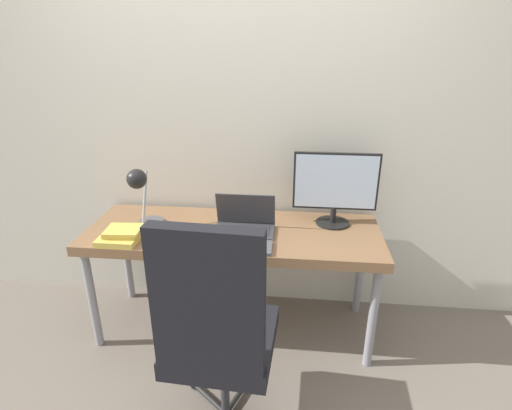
{
  "coord_description": "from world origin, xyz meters",
  "views": [
    {
      "loc": [
        0.37,
        -1.85,
        1.77
      ],
      "look_at": [
        0.14,
        0.29,
        0.9
      ],
      "focal_mm": 28.0,
      "sensor_mm": 36.0,
      "label": 1
    }
  ],
  "objects": [
    {
      "name": "monitor",
      "position": [
        0.61,
        0.47,
        0.97
      ],
      "size": [
        0.51,
        0.21,
        0.46
      ],
      "color": "black",
      "rests_on": "desk"
    },
    {
      "name": "office_chair",
      "position": [
        0.05,
        -0.48,
        0.64
      ],
      "size": [
        0.54,
        0.55,
        1.17
      ],
      "color": "black",
      "rests_on": "ground_plane"
    },
    {
      "name": "desk",
      "position": [
        0.0,
        0.32,
        0.66
      ],
      "size": [
        1.78,
        0.64,
        0.72
      ],
      "color": "brown",
      "rests_on": "ground_plane"
    },
    {
      "name": "laptop",
      "position": [
        0.07,
        0.31,
        0.77
      ],
      "size": [
        0.36,
        0.22,
        0.22
      ],
      "color": "#38383D",
      "rests_on": "desk"
    },
    {
      "name": "ground_plane",
      "position": [
        0.0,
        0.0,
        0.0
      ],
      "size": [
        12.0,
        12.0,
        0.0
      ],
      "primitive_type": "plane",
      "color": "#70665B"
    },
    {
      "name": "tv_remote",
      "position": [
        0.23,
        0.08,
        0.73
      ],
      "size": [
        0.04,
        0.16,
        0.02
      ],
      "color": "#4C4C51",
      "rests_on": "desk"
    },
    {
      "name": "wall_back",
      "position": [
        0.0,
        0.71,
        1.3
      ],
      "size": [
        8.0,
        0.05,
        2.6
      ],
      "color": "beige",
      "rests_on": "ground_plane"
    },
    {
      "name": "book_stack",
      "position": [
        -0.61,
        0.1,
        0.75
      ],
      "size": [
        0.24,
        0.21,
        0.07
      ],
      "color": "gold",
      "rests_on": "desk"
    },
    {
      "name": "desk_lamp",
      "position": [
        -0.53,
        0.25,
        0.99
      ],
      "size": [
        0.15,
        0.28,
        0.4
      ],
      "color": "#4C4C51",
      "rests_on": "desk"
    }
  ]
}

